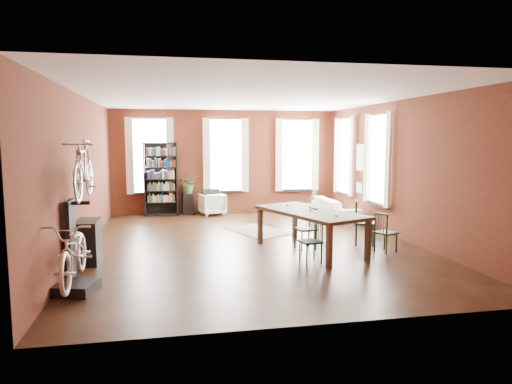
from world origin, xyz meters
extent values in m
plane|color=black|center=(0.00, 0.00, 0.00)|extent=(9.00, 9.00, 0.00)
cube|color=silver|center=(0.00, 0.00, 3.20)|extent=(7.00, 9.00, 0.04)
cube|color=#461B11|center=(0.00, 4.50, 1.60)|extent=(7.00, 0.04, 3.20)
cube|color=#461B11|center=(0.00, -4.50, 1.60)|extent=(7.00, 0.04, 3.20)
cube|color=#461B11|center=(-3.50, 0.00, 1.60)|extent=(0.04, 9.00, 3.20)
cube|color=#461B11|center=(3.50, 0.00, 1.60)|extent=(0.04, 9.00, 3.20)
cube|color=white|center=(-2.30, 4.47, 1.80)|extent=(1.00, 0.04, 2.20)
cube|color=beige|center=(-2.30, 4.40, 1.80)|extent=(1.40, 0.06, 2.30)
cube|color=white|center=(0.00, 4.47, 1.80)|extent=(1.00, 0.04, 2.20)
cube|color=beige|center=(0.00, 4.40, 1.80)|extent=(1.40, 0.06, 2.30)
cube|color=white|center=(2.30, 4.47, 1.80)|extent=(1.00, 0.04, 2.20)
cube|color=beige|center=(2.30, 4.40, 1.80)|extent=(1.40, 0.06, 2.30)
cube|color=white|center=(3.47, 1.00, 1.80)|extent=(0.04, 1.00, 2.20)
cube|color=beige|center=(3.40, 1.00, 1.80)|extent=(0.06, 1.40, 2.30)
cube|color=white|center=(3.47, 3.20, 1.80)|extent=(0.04, 1.00, 2.20)
cube|color=beige|center=(3.40, 3.20, 1.80)|extent=(0.06, 1.40, 2.30)
cube|color=black|center=(3.46, 2.10, 1.80)|extent=(0.04, 0.55, 0.75)
cube|color=black|center=(3.46, 2.10, 0.95)|extent=(0.04, 0.45, 0.35)
cube|color=brown|center=(1.05, -0.90, 0.43)|extent=(1.94, 2.74, 0.85)
cube|color=#183336|center=(0.81, -1.71, 0.40)|extent=(0.42, 0.42, 0.81)
cube|color=#1F2D1B|center=(1.03, -0.69, 0.44)|extent=(0.47, 0.47, 0.87)
cube|color=black|center=(2.57, -1.23, 0.41)|extent=(0.49, 0.49, 0.82)
cube|color=#173433|center=(2.44, -0.50, 0.48)|extent=(0.58, 0.58, 0.97)
cube|color=black|center=(-2.00, 4.30, 1.10)|extent=(1.00, 0.32, 2.20)
imported|color=white|center=(-0.48, 4.10, 0.36)|extent=(0.83, 0.79, 0.72)
imported|color=beige|center=(2.95, 2.60, 0.41)|extent=(0.61, 2.08, 0.81)
cube|color=black|center=(0.41, 1.35, 0.01)|extent=(1.67, 2.00, 0.01)
cube|color=black|center=(-3.18, -2.68, 0.08)|extent=(0.68, 0.68, 0.16)
cube|color=black|center=(-3.40, -1.80, 0.65)|extent=(0.16, 0.60, 1.30)
cube|color=black|center=(-3.28, -0.90, 0.40)|extent=(0.40, 0.80, 0.80)
cube|color=black|center=(-1.19, 4.30, 0.33)|extent=(0.33, 0.33, 0.65)
imported|color=#275120|center=(2.58, 3.78, 0.16)|extent=(0.51, 0.78, 0.32)
imported|color=#2D6126|center=(2.95, 0.26, 0.08)|extent=(0.44, 0.47, 0.15)
imported|color=beige|center=(-3.18, -2.66, 1.07)|extent=(0.65, 0.97, 1.83)
imported|color=#A5A8AD|center=(-3.15, -1.80, 2.13)|extent=(0.47, 1.00, 1.66)
imported|color=#2D5E25|center=(-1.17, 4.29, 0.89)|extent=(0.68, 0.72, 0.48)
camera|label=1|loc=(-1.78, -9.72, 2.31)|focal=32.00mm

